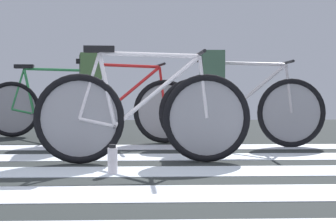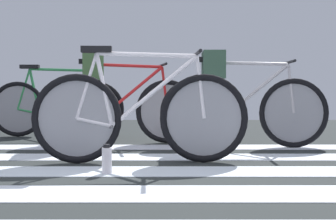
% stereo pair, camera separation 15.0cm
% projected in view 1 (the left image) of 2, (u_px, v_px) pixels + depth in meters
% --- Properties ---
extents(ground, '(18.00, 14.00, 0.02)m').
position_uv_depth(ground, '(119.00, 182.00, 2.98)').
color(ground, '#232828').
extents(crosswalk_markings, '(5.37, 4.24, 0.00)m').
position_uv_depth(crosswalk_markings, '(128.00, 181.00, 2.94)').
color(crosswalk_markings, silver).
rests_on(crosswalk_markings, ground).
extents(bicycle_1_of_4, '(1.74, 0.52, 0.93)m').
position_uv_depth(bicycle_1_of_4, '(143.00, 115.00, 3.72)').
color(bicycle_1_of_4, black).
rests_on(bicycle_1_of_4, ground).
extents(bicycle_2_of_4, '(1.74, 0.52, 0.93)m').
position_uv_depth(bicycle_2_of_4, '(242.00, 110.00, 4.82)').
color(bicycle_2_of_4, black).
rests_on(bicycle_2_of_4, ground).
extents(cyclist_2_of_4, '(0.32, 0.41, 0.99)m').
position_uv_depth(cyclist_2_of_4, '(212.00, 86.00, 4.81)').
color(cyclist_2_of_4, brown).
rests_on(cyclist_2_of_4, ground).
extents(bicycle_3_of_4, '(1.72, 0.55, 0.93)m').
position_uv_depth(bicycle_3_of_4, '(119.00, 109.00, 5.14)').
color(bicycle_3_of_4, black).
rests_on(bicycle_3_of_4, ground).
extents(cyclist_3_of_4, '(0.38, 0.45, 0.99)m').
position_uv_depth(cyclist_3_of_4, '(91.00, 86.00, 5.06)').
color(cyclist_3_of_4, brown).
rests_on(cyclist_3_of_4, ground).
extents(bicycle_4_of_4, '(1.74, 0.52, 0.93)m').
position_uv_depth(bicycle_4_of_4, '(52.00, 107.00, 6.02)').
color(bicycle_4_of_4, black).
rests_on(bicycle_4_of_4, ground).
extents(water_bottle, '(0.07, 0.07, 0.21)m').
position_uv_depth(water_bottle, '(113.00, 160.00, 3.22)').
color(water_bottle, white).
rests_on(water_bottle, ground).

